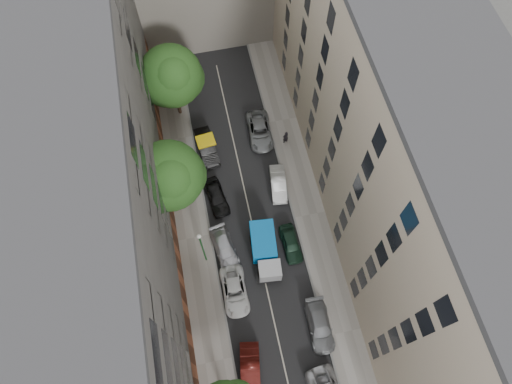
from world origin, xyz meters
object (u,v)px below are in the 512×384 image
object	(u,v)px
car_left_2	(235,291)
car_right_3	(278,184)
car_right_2	(291,243)
car_right_4	(260,131)
car_left_1	(250,371)
car_left_5	(207,147)
lamp_post	(202,246)
pedestrian	(286,137)
car_left_3	(225,249)
tree_far	(173,78)
tree_mid	(170,177)
car_left_4	(216,197)
tarp_truck	(265,250)
car_right_1	(320,326)

from	to	relation	value
car_left_2	car_right_3	xyz separation A→B (m)	(6.07, 9.33, 0.02)
car_right_2	car_right_4	xyz separation A→B (m)	(-0.19, 12.40, 0.04)
car_left_1	car_left_5	world-z (taller)	car_left_5
car_left_2	lamp_post	xyz separation A→B (m)	(-1.96, 3.47, 3.32)
car_left_5	pedestrian	world-z (taller)	pedestrian
car_right_2	car_right_3	distance (m)	6.13
car_left_3	car_right_3	size ratio (longest dim) A/B	1.10
car_right_4	tree_far	world-z (taller)	tree_far
tree_mid	lamp_post	bearing A→B (deg)	-75.01
tree_mid	tree_far	size ratio (longest dim) A/B	1.04
car_right_2	car_left_4	bearing A→B (deg)	132.59
tarp_truck	car_left_5	bearing A→B (deg)	111.29
car_left_5	car_right_3	distance (m)	8.17
car_left_2	car_right_2	size ratio (longest dim) A/B	1.21
pedestrian	car_right_2	bearing A→B (deg)	56.77
car_left_3	car_right_1	xyz separation A→B (m)	(6.55, -8.30, 0.03)
car_left_2	pedestrian	world-z (taller)	pedestrian
car_left_4	tree_mid	bearing A→B (deg)	170.90
car_left_5	car_right_1	distance (m)	20.18
car_left_1	car_left_2	xyz separation A→B (m)	(0.00, 6.60, -0.10)
car_left_5	car_right_3	bearing A→B (deg)	-48.46
car_left_2	car_right_1	distance (m)	7.73
tree_far	tarp_truck	bearing A→B (deg)	-72.91
tarp_truck	tree_far	xyz separation A→B (m)	(-5.25, 17.07, 4.38)
car_left_5	car_left_3	bearing A→B (deg)	-97.22
car_left_1	car_right_4	xyz separation A→B (m)	(5.60, 22.20, -0.04)
car_left_5	tree_mid	bearing A→B (deg)	-128.46
tarp_truck	car_right_1	size ratio (longest dim) A/B	1.16
car_left_1	car_left_4	world-z (taller)	car_left_1
tarp_truck	car_left_1	xyz separation A→B (m)	(-3.30, -9.45, -0.59)
car_right_1	tree_mid	size ratio (longest dim) A/B	0.51
tree_mid	car_right_1	bearing A→B (deg)	-53.86
car_left_3	pedestrian	size ratio (longest dim) A/B	2.53
car_left_5	tarp_truck	bearing A→B (deg)	-80.99
tarp_truck	car_left_2	size ratio (longest dim) A/B	1.17
lamp_post	car_right_4	bearing A→B (deg)	58.07
car_left_2	car_left_5	bearing A→B (deg)	90.95
car_left_3	lamp_post	world-z (taller)	lamp_post
car_left_4	car_right_3	xyz separation A→B (m)	(6.07, 0.13, -0.05)
car_right_3	lamp_post	size ratio (longest dim) A/B	0.65
car_left_5	car_right_3	xyz separation A→B (m)	(6.07, -5.47, -0.09)
car_left_1	car_left_3	xyz separation A→B (m)	(-0.15, 10.56, -0.09)
tree_mid	car_left_1	bearing A→B (deg)	-77.54
car_right_2	car_right_4	size ratio (longest dim) A/B	0.76
car_right_4	car_right_2	bearing A→B (deg)	-86.17
car_left_4	lamp_post	bearing A→B (deg)	-117.74
tarp_truck	car_left_2	world-z (taller)	tarp_truck
car_right_1	car_left_1	bearing A→B (deg)	-158.35
car_left_1	car_left_4	distance (m)	15.80
lamp_post	car_right_2	bearing A→B (deg)	-2.01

